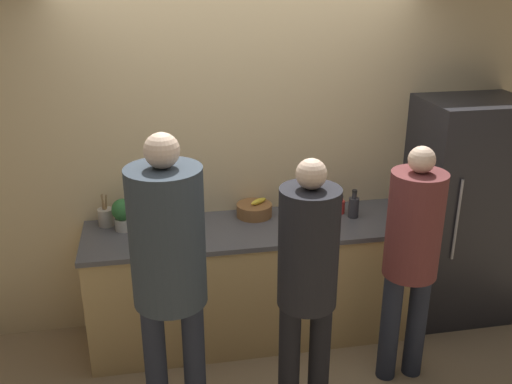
{
  "coord_description": "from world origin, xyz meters",
  "views": [
    {
      "loc": [
        -0.65,
        -3.26,
        2.62
      ],
      "look_at": [
        0.0,
        0.15,
        1.25
      ],
      "focal_mm": 40.0,
      "sensor_mm": 36.0,
      "label": 1
    }
  ],
  "objects_px": {
    "person_left": "(169,259)",
    "cup_yellow": "(292,205)",
    "refrigerator": "(462,211)",
    "bottle_red": "(341,206)",
    "utensil_crock": "(106,217)",
    "bottle_clear": "(312,225)",
    "person_center": "(308,273)",
    "fruit_bowl": "(254,210)",
    "bottle_dark": "(354,206)",
    "person_right": "(412,248)",
    "potted_plant": "(123,213)"
  },
  "relations": [
    {
      "from": "refrigerator",
      "to": "person_right",
      "type": "xyz_separation_m",
      "value": [
        -0.74,
        -0.68,
        0.1
      ]
    },
    {
      "from": "bottle_dark",
      "to": "bottle_clear",
      "type": "relative_size",
      "value": 1.23
    },
    {
      "from": "refrigerator",
      "to": "bottle_red",
      "type": "xyz_separation_m",
      "value": [
        -0.95,
        0.09,
        0.08
      ]
    },
    {
      "from": "person_right",
      "to": "cup_yellow",
      "type": "relative_size",
      "value": 15.92
    },
    {
      "from": "person_right",
      "to": "utensil_crock",
      "type": "bearing_deg",
      "value": 155.7
    },
    {
      "from": "person_right",
      "to": "bottle_clear",
      "type": "relative_size",
      "value": 9.46
    },
    {
      "from": "refrigerator",
      "to": "bottle_dark",
      "type": "xyz_separation_m",
      "value": [
        -0.88,
        0.0,
        0.11
      ]
    },
    {
      "from": "bottle_red",
      "to": "cup_yellow",
      "type": "relative_size",
      "value": 1.36
    },
    {
      "from": "utensil_crock",
      "to": "bottle_dark",
      "type": "xyz_separation_m",
      "value": [
        1.79,
        -0.18,
        0.02
      ]
    },
    {
      "from": "refrigerator",
      "to": "bottle_red",
      "type": "distance_m",
      "value": 0.96
    },
    {
      "from": "person_left",
      "to": "person_center",
      "type": "xyz_separation_m",
      "value": [
        0.77,
        -0.04,
        -0.15
      ]
    },
    {
      "from": "person_left",
      "to": "bottle_red",
      "type": "distance_m",
      "value": 1.64
    },
    {
      "from": "refrigerator",
      "to": "potted_plant",
      "type": "relative_size",
      "value": 7.58
    },
    {
      "from": "person_left",
      "to": "person_center",
      "type": "height_order",
      "value": "person_left"
    },
    {
      "from": "refrigerator",
      "to": "person_center",
      "type": "xyz_separation_m",
      "value": [
        -1.49,
        -0.92,
        0.13
      ]
    },
    {
      "from": "person_left",
      "to": "bottle_dark",
      "type": "bearing_deg",
      "value": 32.6
    },
    {
      "from": "utensil_crock",
      "to": "fruit_bowl",
      "type": "bearing_deg",
      "value": -1.54
    },
    {
      "from": "refrigerator",
      "to": "bottle_clear",
      "type": "relative_size",
      "value": 10.06
    },
    {
      "from": "utensil_crock",
      "to": "cup_yellow",
      "type": "xyz_separation_m",
      "value": [
        1.37,
        0.01,
        -0.02
      ]
    },
    {
      "from": "person_center",
      "to": "fruit_bowl",
      "type": "relative_size",
      "value": 6.42
    },
    {
      "from": "refrigerator",
      "to": "person_center",
      "type": "distance_m",
      "value": 1.76
    },
    {
      "from": "fruit_bowl",
      "to": "bottle_dark",
      "type": "height_order",
      "value": "bottle_dark"
    },
    {
      "from": "person_right",
      "to": "fruit_bowl",
      "type": "bearing_deg",
      "value": 135.45
    },
    {
      "from": "fruit_bowl",
      "to": "person_left",
      "type": "bearing_deg",
      "value": -122.69
    },
    {
      "from": "utensil_crock",
      "to": "bottle_clear",
      "type": "xyz_separation_m",
      "value": [
        1.4,
        -0.41,
        0.0
      ]
    },
    {
      "from": "person_center",
      "to": "bottle_dark",
      "type": "height_order",
      "value": "person_center"
    },
    {
      "from": "person_left",
      "to": "potted_plant",
      "type": "height_order",
      "value": "person_left"
    },
    {
      "from": "fruit_bowl",
      "to": "potted_plant",
      "type": "bearing_deg",
      "value": -176.14
    },
    {
      "from": "potted_plant",
      "to": "cup_yellow",
      "type": "bearing_deg",
      "value": 4.54
    },
    {
      "from": "bottle_dark",
      "to": "potted_plant",
      "type": "bearing_deg",
      "value": 176.84
    },
    {
      "from": "bottle_dark",
      "to": "bottle_clear",
      "type": "bearing_deg",
      "value": -149.62
    },
    {
      "from": "fruit_bowl",
      "to": "potted_plant",
      "type": "relative_size",
      "value": 1.14
    },
    {
      "from": "fruit_bowl",
      "to": "utensil_crock",
      "type": "relative_size",
      "value": 1.1
    },
    {
      "from": "refrigerator",
      "to": "person_left",
      "type": "height_order",
      "value": "person_left"
    },
    {
      "from": "person_center",
      "to": "fruit_bowl",
      "type": "distance_m",
      "value": 1.09
    },
    {
      "from": "refrigerator",
      "to": "bottle_dark",
      "type": "relative_size",
      "value": 8.18
    },
    {
      "from": "fruit_bowl",
      "to": "bottle_dark",
      "type": "relative_size",
      "value": 1.23
    },
    {
      "from": "person_center",
      "to": "person_left",
      "type": "bearing_deg",
      "value": 176.82
    },
    {
      "from": "person_right",
      "to": "potted_plant",
      "type": "height_order",
      "value": "person_right"
    },
    {
      "from": "person_right",
      "to": "bottle_clear",
      "type": "height_order",
      "value": "person_right"
    },
    {
      "from": "person_left",
      "to": "cup_yellow",
      "type": "bearing_deg",
      "value": 48.2
    },
    {
      "from": "cup_yellow",
      "to": "potted_plant",
      "type": "bearing_deg",
      "value": -175.46
    },
    {
      "from": "cup_yellow",
      "to": "bottle_dark",
      "type": "bearing_deg",
      "value": -24.24
    },
    {
      "from": "bottle_dark",
      "to": "potted_plant",
      "type": "xyz_separation_m",
      "value": [
        -1.66,
        0.09,
        0.04
      ]
    },
    {
      "from": "utensil_crock",
      "to": "bottle_clear",
      "type": "relative_size",
      "value": 1.38
    },
    {
      "from": "person_left",
      "to": "utensil_crock",
      "type": "xyz_separation_m",
      "value": [
        -0.41,
        1.07,
        -0.18
      ]
    },
    {
      "from": "bottle_dark",
      "to": "potted_plant",
      "type": "relative_size",
      "value": 0.93
    },
    {
      "from": "person_center",
      "to": "person_right",
      "type": "distance_m",
      "value": 0.79
    },
    {
      "from": "potted_plant",
      "to": "refrigerator",
      "type": "bearing_deg",
      "value": -2.15
    },
    {
      "from": "person_left",
      "to": "bottle_red",
      "type": "relative_size",
      "value": 13.23
    }
  ]
}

